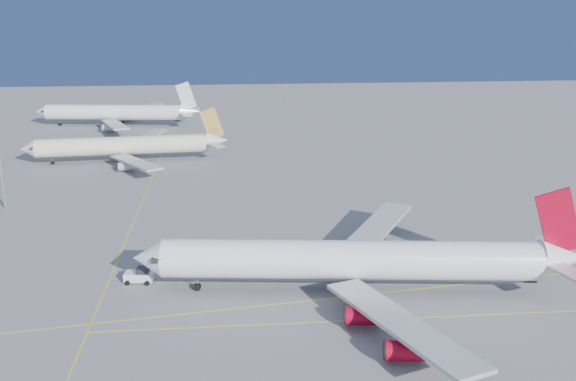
% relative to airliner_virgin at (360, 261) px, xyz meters
% --- Properties ---
extents(ground, '(500.00, 500.00, 0.00)m').
position_rel_airliner_virgin_xyz_m(ground, '(0.07, 4.77, -5.24)').
color(ground, slate).
rests_on(ground, ground).
extents(taxiway_lines, '(118.86, 140.00, 0.02)m').
position_rel_airliner_virgin_xyz_m(taxiway_lines, '(-14.64, 11.11, -5.23)').
color(taxiway_lines, yellow).
rests_on(taxiway_lines, ground).
extents(airliner_virgin, '(70.50, 62.96, 17.39)m').
position_rel_airliner_virgin_xyz_m(airliner_virgin, '(0.00, 0.00, 0.00)').
color(airliner_virgin, white).
rests_on(airliner_virgin, ground).
extents(airliner_etihad, '(57.09, 52.60, 14.89)m').
position_rel_airliner_virgin_xyz_m(airliner_etihad, '(-48.52, 88.48, -0.71)').
color(airliner_etihad, beige).
rests_on(airliner_etihad, ground).
extents(airliner_third, '(59.98, 54.94, 16.09)m').
position_rel_airliner_virgin_xyz_m(airliner_third, '(-59.67, 142.03, -0.37)').
color(airliner_third, white).
rests_on(airliner_third, ground).
extents(pushback_tug, '(4.77, 3.23, 2.55)m').
position_rel_airliner_virgin_xyz_m(pushback_tug, '(-34.76, 6.74, -4.06)').
color(pushback_tug, white).
rests_on(pushback_tug, ground).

